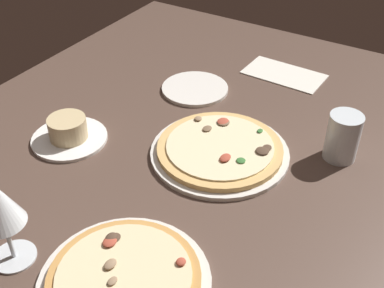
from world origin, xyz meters
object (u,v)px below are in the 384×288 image
Objects in this scene: ramekin_on_saucer at (68,132)px; paper_menu at (284,74)px; water_glass at (342,139)px; side_plate at (195,89)px; pizza_main at (220,150)px; pizza_side at (124,280)px.

ramekin_on_saucer is 61.96cm from paper_menu.
side_plate is at bearing 79.08° from water_glass.
pizza_main is 28.18cm from side_plate.
pizza_side is 63.45cm from side_plate.
water_glass is (51.38, -19.25, 3.68)cm from pizza_side.
pizza_side is 1.63× the size of side_plate.
ramekin_on_saucer is 0.98× the size of side_plate.
ramekin_on_saucer is (25.34, 35.31, 1.00)cm from pizza_side.
pizza_main is 1.77× the size of ramekin_on_saucer.
pizza_main is 41.08cm from paper_menu.
pizza_side is 43.47cm from ramekin_on_saucer.
pizza_main is 1.74× the size of side_plate.
paper_menu is (79.57, 5.41, -1.05)cm from pizza_side.
pizza_side is 54.99cm from water_glass.
side_plate is (59.40, 22.32, -0.75)cm from pizza_side.
ramekin_on_saucer is at bearing 159.12° from side_plate.
water_glass reaches higher than paper_menu.
ramekin_on_saucer reaches higher than pizza_side.
water_glass is at bearing -100.92° from side_plate.
pizza_side is at bearing 159.45° from water_glass.
paper_menu is (41.02, 2.03, -1.06)cm from pizza_main.
water_glass is at bearing -20.55° from pizza_side.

